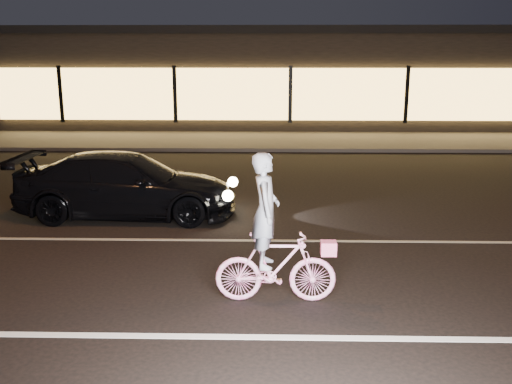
{
  "coord_description": "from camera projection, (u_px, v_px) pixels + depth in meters",
  "views": [
    {
      "loc": [
        -0.82,
        -7.58,
        3.29
      ],
      "look_at": [
        -1.01,
        0.6,
        1.24
      ],
      "focal_mm": 40.0,
      "sensor_mm": 36.0,
      "label": 1
    }
  ],
  "objects": [
    {
      "name": "ground",
      "position": [
        325.0,
        287.0,
        8.14
      ],
      "size": [
        90.0,
        90.0,
        0.0
      ],
      "primitive_type": "plane",
      "color": "black",
      "rests_on": "ground"
    },
    {
      "name": "sedan",
      "position": [
        127.0,
        185.0,
        11.49
      ],
      "size": [
        4.43,
        1.86,
        1.28
      ],
      "rotation": [
        0.0,
        0.0,
        1.55
      ],
      "color": "black",
      "rests_on": "ground"
    },
    {
      "name": "cyclist",
      "position": [
        273.0,
        250.0,
        7.5
      ],
      "size": [
        1.61,
        0.56,
        2.03
      ],
      "rotation": [
        0.0,
        0.0,
        1.57
      ],
      "color": "#FF3399",
      "rests_on": "ground"
    },
    {
      "name": "lane_stripe_near",
      "position": [
        338.0,
        338.0,
        6.68
      ],
      "size": [
        60.0,
        0.12,
        0.01
      ],
      "primitive_type": "cube",
      "color": "silver",
      "rests_on": "ground"
    },
    {
      "name": "lane_stripe_far",
      "position": [
        315.0,
        241.0,
        10.07
      ],
      "size": [
        60.0,
        0.1,
        0.01
      ],
      "primitive_type": "cube",
      "color": "gray",
      "rests_on": "ground"
    },
    {
      "name": "storefront",
      "position": [
        287.0,
        75.0,
        26.01
      ],
      "size": [
        25.4,
        8.42,
        4.2
      ],
      "color": "black",
      "rests_on": "ground"
    },
    {
      "name": "sidewalk",
      "position": [
        291.0,
        141.0,
        20.73
      ],
      "size": [
        30.0,
        4.0,
        0.12
      ],
      "primitive_type": "cube",
      "color": "#383533",
      "rests_on": "ground"
    }
  ]
}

